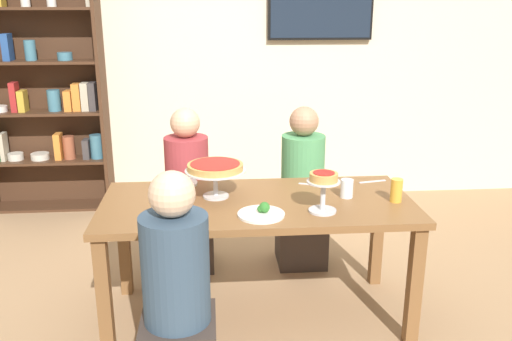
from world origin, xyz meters
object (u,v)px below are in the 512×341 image
(bookshelf, at_px, (41,90))
(cutlery_fork_near, at_px, (372,181))
(dining_table, at_px, (257,216))
(diner_far_right, at_px, (302,199))
(beer_glass_amber_tall, at_px, (396,190))
(cutlery_knife_near, at_px, (313,185))
(personal_pizza_stand, at_px, (323,184))
(deep_dish_pizza_stand, at_px, (215,169))
(television, at_px, (321,6))
(diner_far_left, at_px, (188,201))
(water_glass_clear_near, at_px, (347,188))
(diner_near_left, at_px, (178,311))
(salad_plate_near_diner, at_px, (178,183))
(salad_plate_far_diner, at_px, (262,213))

(bookshelf, xyz_separation_m, cutlery_fork_near, (2.49, -1.73, -0.34))
(dining_table, xyz_separation_m, diner_far_right, (0.38, 0.68, -0.16))
(dining_table, distance_m, beer_glass_amber_tall, 0.80)
(beer_glass_amber_tall, xyz_separation_m, cutlery_knife_near, (-0.41, 0.33, -0.06))
(diner_far_right, relative_size, personal_pizza_stand, 5.19)
(deep_dish_pizza_stand, height_order, cutlery_knife_near, deep_dish_pizza_stand)
(diner_far_right, relative_size, beer_glass_amber_tall, 8.60)
(beer_glass_amber_tall, xyz_separation_m, cutlery_fork_near, (-0.03, 0.36, -0.06))
(television, xyz_separation_m, cutlery_fork_near, (0.00, -1.83, -1.05))
(cutlery_knife_near, bearing_deg, dining_table, 56.22)
(television, height_order, cutlery_fork_near, television)
(dining_table, relative_size, cutlery_fork_near, 9.83)
(television, distance_m, diner_far_left, 2.24)
(bookshelf, distance_m, cutlery_fork_near, 3.05)
(water_glass_clear_near, bearing_deg, diner_far_left, 144.12)
(diner_far_left, height_order, beer_glass_amber_tall, diner_far_left)
(water_glass_clear_near, bearing_deg, personal_pizza_stand, -130.85)
(bookshelf, distance_m, beer_glass_amber_tall, 3.28)
(diner_near_left, bearing_deg, diner_far_right, -29.60)
(bookshelf, height_order, diner_near_left, bookshelf)
(diner_far_right, xyz_separation_m, salad_plate_near_diner, (-0.84, -0.35, 0.26))
(deep_dish_pizza_stand, height_order, personal_pizza_stand, personal_pizza_stand)
(beer_glass_amber_tall, bearing_deg, cutlery_fork_near, 94.73)
(diner_near_left, relative_size, salad_plate_far_diner, 4.59)
(dining_table, bearing_deg, deep_dish_pizza_stand, 159.68)
(bookshelf, distance_m, deep_dish_pizza_stand, 2.45)
(water_glass_clear_near, bearing_deg, cutlery_knife_near, 123.13)
(diner_far_left, distance_m, personal_pizza_stand, 1.24)
(beer_glass_amber_tall, bearing_deg, cutlery_knife_near, 141.67)
(diner_far_left, bearing_deg, cutlery_knife_near, 60.40)
(deep_dish_pizza_stand, bearing_deg, diner_far_right, 44.36)
(deep_dish_pizza_stand, xyz_separation_m, cutlery_fork_near, (0.98, 0.19, -0.16))
(salad_plate_near_diner, bearing_deg, beer_glass_amber_tall, -18.04)
(dining_table, bearing_deg, diner_far_right, 61.24)
(bookshelf, xyz_separation_m, diner_far_right, (2.11, -1.33, -0.59))
(dining_table, height_order, cutlery_knife_near, cutlery_knife_near)
(bookshelf, relative_size, diner_far_left, 1.92)
(personal_pizza_stand, relative_size, salad_plate_near_diner, 0.88)
(salad_plate_near_diner, relative_size, cutlery_knife_near, 1.40)
(personal_pizza_stand, height_order, beer_glass_amber_tall, personal_pizza_stand)
(diner_near_left, distance_m, diner_far_left, 1.42)
(diner_near_left, distance_m, diner_far_right, 1.61)
(diner_far_left, bearing_deg, cutlery_fork_near, 70.35)
(diner_far_right, height_order, cutlery_knife_near, diner_far_right)
(salad_plate_near_diner, bearing_deg, personal_pizza_stand, -33.19)
(diner_far_left, xyz_separation_m, salad_plate_far_diner, (0.43, -0.92, 0.26))
(diner_far_left, bearing_deg, water_glass_clear_near, 54.12)
(cutlery_fork_near, distance_m, cutlery_knife_near, 0.38)
(diner_far_left, distance_m, deep_dish_pizza_stand, 0.77)
(diner_near_left, height_order, personal_pizza_stand, diner_near_left)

